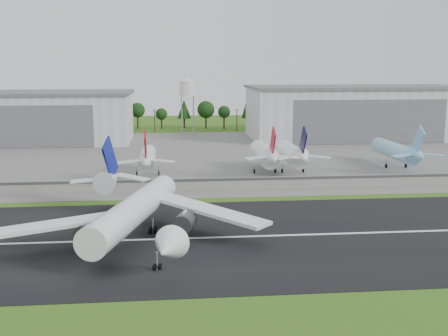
{
  "coord_description": "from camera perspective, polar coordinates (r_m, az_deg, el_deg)",
  "views": [
    {
      "loc": [
        -15.25,
        -99.56,
        34.48
      ],
      "look_at": [
        -1.14,
        40.0,
        9.0
      ],
      "focal_mm": 45.0,
      "sensor_mm": 36.0,
      "label": 1
    }
  ],
  "objects": [
    {
      "name": "treeline",
      "position": [
        316.81,
        -2.99,
        4.03
      ],
      "size": [
        320.0,
        16.0,
        22.0
      ],
      "primitive_type": null,
      "color": "black",
      "rests_on": "ground"
    },
    {
      "name": "ground_vehicle",
      "position": [
        107.24,
        -13.27,
        -8.35
      ],
      "size": [
        4.72,
        3.18,
        1.2
      ],
      "primitive_type": "imported",
      "rotation": [
        0.0,
        0.0,
        1.27
      ],
      "color": "yellow",
      "rests_on": "runway"
    },
    {
      "name": "blast_fence",
      "position": [
        158.7,
        -0.13,
        -1.59
      ],
      "size": [
        240.0,
        0.61,
        3.5
      ],
      "color": "gray",
      "rests_on": "ground"
    },
    {
      "name": "parked_jet_skyblue",
      "position": [
        199.17,
        17.31,
        1.61
      ],
      "size": [
        7.36,
        37.29,
        16.58
      ],
      "color": "#86C4E8",
      "rests_on": "ground"
    },
    {
      "name": "runway_centerline",
      "position": [
        115.83,
        2.07,
        -6.97
      ],
      "size": [
        220.0,
        1.0,
        0.02
      ],
      "primitive_type": "cube",
      "color": "white",
      "rests_on": "runway"
    },
    {
      "name": "parked_jet_navy",
      "position": [
        182.94,
        7.13,
        1.36
      ],
      "size": [
        7.36,
        31.29,
        16.84
      ],
      "color": "white",
      "rests_on": "ground"
    },
    {
      "name": "main_airliner",
      "position": [
        113.29,
        -9.07,
        -4.98
      ],
      "size": [
        55.25,
        58.4,
        18.17
      ],
      "rotation": [
        0.0,
        0.0,
        2.87
      ],
      "color": "white",
      "rests_on": "runway"
    },
    {
      "name": "parked_jet_red_a",
      "position": [
        178.5,
        -7.8,
        0.98
      ],
      "size": [
        7.36,
        31.29,
        16.37
      ],
      "color": "silver",
      "rests_on": "ground"
    },
    {
      "name": "ground",
      "position": [
        106.46,
        2.81,
        -8.62
      ],
      "size": [
        600.0,
        600.0,
        0.0
      ],
      "primitive_type": "plane",
      "color": "#2F6117",
      "rests_on": "ground"
    },
    {
      "name": "runway",
      "position": [
        115.85,
        2.07,
        -7.0
      ],
      "size": [
        320.0,
        60.0,
        0.1
      ],
      "primitive_type": "cube",
      "color": "black",
      "rests_on": "ground"
    },
    {
      "name": "parked_jet_red_b",
      "position": [
        181.11,
        4.27,
        1.35
      ],
      "size": [
        7.36,
        31.29,
        16.93
      ],
      "color": "white",
      "rests_on": "ground"
    },
    {
      "name": "hangar_east",
      "position": [
        280.31,
        13.09,
        5.56
      ],
      "size": [
        102.0,
        47.0,
        25.2
      ],
      "color": "silver",
      "rests_on": "ground"
    },
    {
      "name": "utility_poles",
      "position": [
        301.92,
        -2.84,
        3.73
      ],
      "size": [
        230.0,
        3.0,
        12.0
      ],
      "primitive_type": null,
      "color": "black",
      "rests_on": "ground"
    },
    {
      "name": "hangar_west",
      "position": [
        273.25,
        -19.53,
        4.91
      ],
      "size": [
        97.0,
        44.0,
        23.2
      ],
      "color": "silver",
      "rests_on": "ground"
    },
    {
      "name": "water_tower",
      "position": [
        284.92,
        -3.75,
        8.28
      ],
      "size": [
        8.4,
        8.4,
        29.4
      ],
      "color": "#99999E",
      "rests_on": "ground"
    },
    {
      "name": "apron",
      "position": [
        222.77,
        -1.78,
        1.4
      ],
      "size": [
        320.0,
        150.0,
        0.1
      ],
      "primitive_type": "cube",
      "color": "slate",
      "rests_on": "ground"
    }
  ]
}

